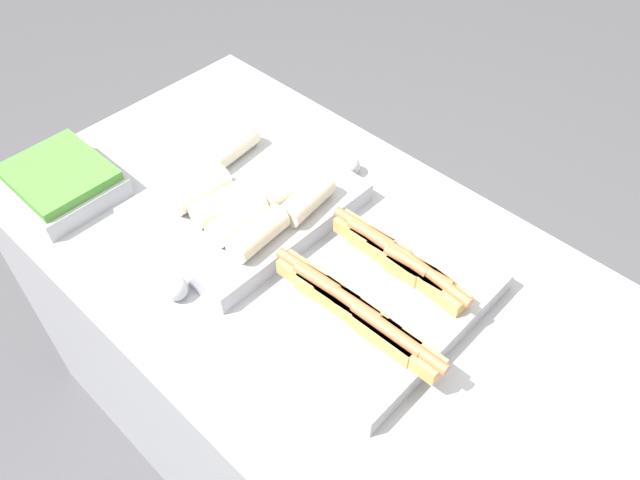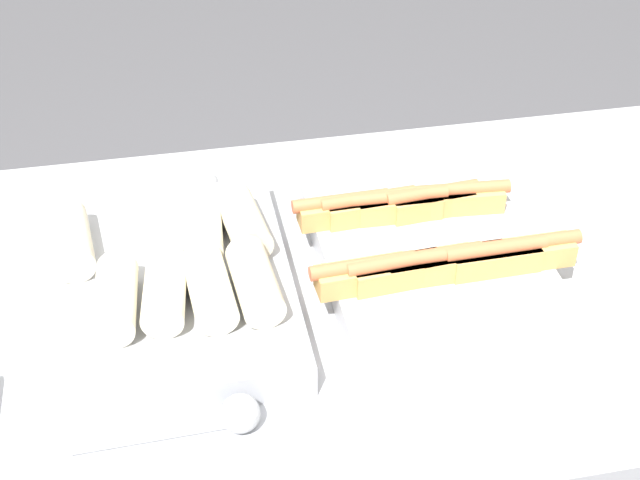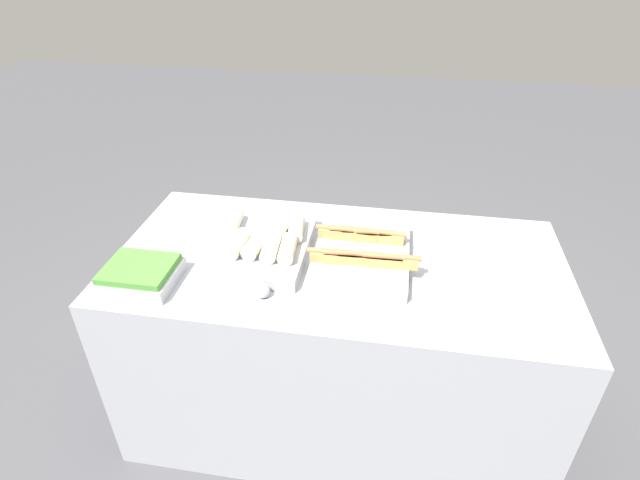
{
  "view_description": "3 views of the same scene",
  "coord_description": "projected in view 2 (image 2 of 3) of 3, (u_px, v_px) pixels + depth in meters",
  "views": [
    {
      "loc": [
        0.53,
        -0.63,
        1.91
      ],
      "look_at": [
        -0.07,
        0.0,
        0.95
      ],
      "focal_mm": 35.0,
      "sensor_mm": 36.0,
      "label": 1
    },
    {
      "loc": [
        -0.28,
        -1.04,
        1.74
      ],
      "look_at": [
        -0.07,
        0.0,
        0.95
      ],
      "focal_mm": 50.0,
      "sensor_mm": 36.0,
      "label": 2
    },
    {
      "loc": [
        0.19,
        -1.56,
        1.97
      ],
      "look_at": [
        -0.07,
        0.0,
        0.95
      ],
      "focal_mm": 28.0,
      "sensor_mm": 36.0,
      "label": 3
    }
  ],
  "objects": [
    {
      "name": "counter",
      "position": [
        359.0,
        457.0,
        1.64
      ],
      "size": [
        1.73,
        0.85,
        0.87
      ],
      "color": "#A8AAB2",
      "rests_on": "ground_plane"
    },
    {
      "name": "tray_hotdogs",
      "position": [
        427.0,
        249.0,
        1.37
      ],
      "size": [
        0.41,
        0.46,
        0.1
      ],
      "color": "#A8AAB2",
      "rests_on": "counter"
    },
    {
      "name": "tray_wraps",
      "position": [
        169.0,
        281.0,
        1.31
      ],
      "size": [
        0.37,
        0.47,
        0.11
      ],
      "color": "#A8AAB2",
      "rests_on": "counter"
    },
    {
      "name": "serving_spoon_near",
      "position": [
        229.0,
        417.0,
        1.12
      ],
      "size": [
        0.24,
        0.05,
        0.05
      ],
      "color": "#B2B5BA",
      "rests_on": "counter"
    },
    {
      "name": "serving_spoon_far",
      "position": [
        196.0,
        187.0,
        1.54
      ],
      "size": [
        0.25,
        0.05,
        0.05
      ],
      "color": "#B2B5BA",
      "rests_on": "counter"
    }
  ]
}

